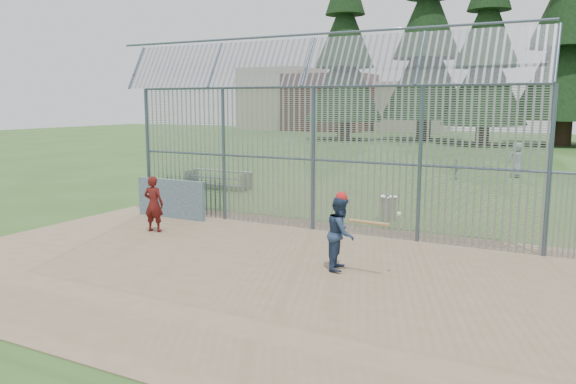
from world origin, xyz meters
The scene contains 13 objects.
ground centered at (0.00, 0.00, 0.00)m, with size 120.00×120.00×0.00m, color #2D511E.
dirt_infield centered at (0.00, -0.50, 0.01)m, with size 14.00×10.00×0.02m, color #756047.
dugout_wall centered at (-4.60, 2.90, 0.62)m, with size 2.50×0.12×1.20m, color #38566B.
batter centered at (2.18, 0.30, 0.81)m, with size 0.77×0.60×1.59m, color navy.
onlooker centered at (-3.77, 1.17, 0.80)m, with size 0.57×0.37×1.56m, color maroon.
bg_kid_standing centered at (3.84, 18.29, 0.85)m, with size 0.83×0.54×1.70m, color gray.
bg_kid_seated centered at (1.41, 16.10, 0.47)m, with size 0.55×0.23×0.94m, color slate.
batting_gear centered at (2.35, 0.27, 1.49)m, with size 1.42×0.34×0.62m.
trash_can centered at (1.48, 5.74, 0.38)m, with size 0.56×0.56×0.82m.
bleacher centered at (-6.81, 8.67, 0.41)m, with size 3.00×0.95×0.72m.
backstop_fence centered at (1.81, 3.43, 2.36)m, with size 20.09×0.81×5.30m.
conifer_row centered at (1.93, 41.51, 10.83)m, with size 38.48×12.26×20.20m.
distant_buildings centered at (-23.18, 56.49, 3.60)m, with size 26.50×10.50×8.00m.
Camera 1 is at (6.65, -10.60, 3.59)m, focal length 35.00 mm.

